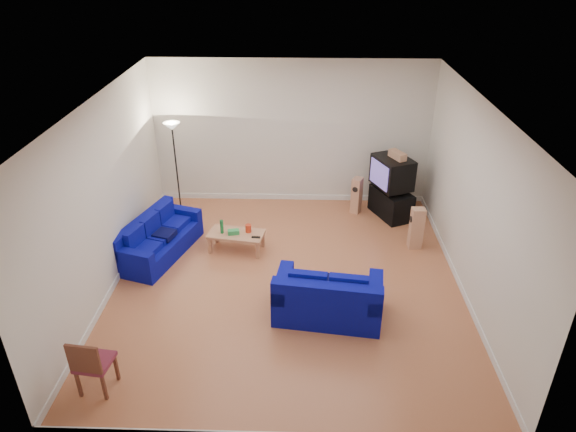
{
  "coord_description": "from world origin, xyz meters",
  "views": [
    {
      "loc": [
        0.23,
        -7.4,
        5.34
      ],
      "look_at": [
        0.0,
        0.4,
        1.1
      ],
      "focal_mm": 32.0,
      "sensor_mm": 36.0,
      "label": 1
    }
  ],
  "objects_px": {
    "television": "(392,172)",
    "tv_stand": "(391,203)",
    "sofa_three_seat": "(157,241)",
    "coffee_table": "(236,235)",
    "sofa_loveseat": "(328,300)"
  },
  "relations": [
    {
      "from": "television",
      "to": "tv_stand",
      "type": "bearing_deg",
      "value": 62.92
    },
    {
      "from": "sofa_three_seat",
      "to": "coffee_table",
      "type": "relative_size",
      "value": 1.86
    },
    {
      "from": "sofa_three_seat",
      "to": "television",
      "type": "xyz_separation_m",
      "value": [
        4.62,
        1.68,
        0.75
      ]
    },
    {
      "from": "tv_stand",
      "to": "television",
      "type": "distance_m",
      "value": 0.72
    },
    {
      "from": "sofa_three_seat",
      "to": "television",
      "type": "bearing_deg",
      "value": 127.65
    },
    {
      "from": "sofa_three_seat",
      "to": "sofa_loveseat",
      "type": "height_order",
      "value": "sofa_loveseat"
    },
    {
      "from": "sofa_three_seat",
      "to": "television",
      "type": "relative_size",
      "value": 2.05
    },
    {
      "from": "sofa_three_seat",
      "to": "sofa_loveseat",
      "type": "relative_size",
      "value": 1.16
    },
    {
      "from": "sofa_three_seat",
      "to": "coffee_table",
      "type": "xyz_separation_m",
      "value": [
        1.49,
        0.16,
        0.05
      ]
    },
    {
      "from": "sofa_three_seat",
      "to": "coffee_table",
      "type": "bearing_deg",
      "value": 113.94
    },
    {
      "from": "coffee_table",
      "to": "tv_stand",
      "type": "distance_m",
      "value": 3.52
    },
    {
      "from": "sofa_loveseat",
      "to": "coffee_table",
      "type": "xyz_separation_m",
      "value": [
        -1.67,
        1.94,
        0.01
      ]
    },
    {
      "from": "coffee_table",
      "to": "television",
      "type": "height_order",
      "value": "television"
    },
    {
      "from": "coffee_table",
      "to": "tv_stand",
      "type": "height_order",
      "value": "tv_stand"
    },
    {
      "from": "tv_stand",
      "to": "sofa_three_seat",
      "type": "bearing_deg",
      "value": -95.06
    }
  ]
}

